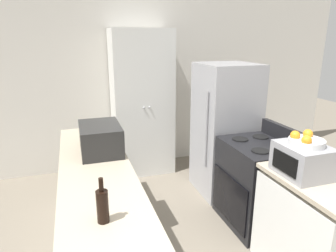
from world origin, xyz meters
name	(u,v)px	position (x,y,z in m)	size (l,w,h in m)	color
wall_back	(137,83)	(0.00, 3.41, 1.30)	(7.00, 0.06, 2.60)	silver
counter_left	(99,215)	(-0.83, 1.31, 0.44)	(0.60, 2.42, 0.92)	silver
counter_right	(313,231)	(0.83, 0.53, 0.44)	(0.60, 0.86, 0.92)	silver
pantry_cabinet	(142,103)	(0.00, 3.09, 1.05)	(0.85, 0.56, 2.10)	silver
stove	(257,183)	(0.85, 1.37, 0.47)	(0.66, 0.77, 1.08)	black
refrigerator	(225,130)	(0.86, 2.15, 0.84)	(0.69, 0.72, 1.68)	#A3A3A8
microwave	(101,138)	(-0.74, 1.65, 1.05)	(0.38, 0.54, 0.27)	black
wine_bottle	(103,205)	(-0.85, 0.48, 1.03)	(0.07, 0.07, 0.28)	black
toaster_oven	(302,160)	(0.72, 0.64, 1.04)	(0.34, 0.39, 0.25)	#939399
fruit_bowl	(306,141)	(0.73, 0.64, 1.21)	(0.27, 0.27, 0.11)	silver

